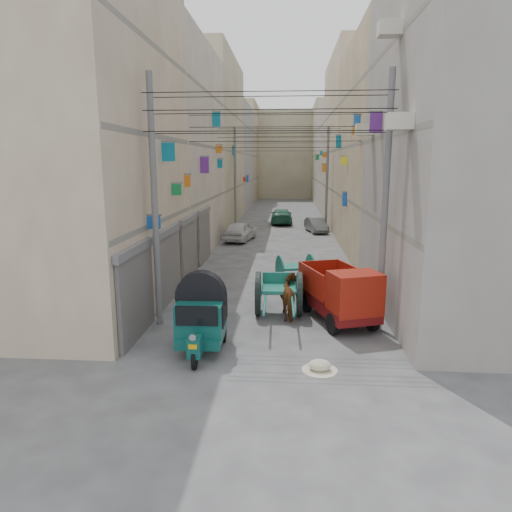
# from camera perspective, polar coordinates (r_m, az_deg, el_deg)

# --- Properties ---
(ground) EXTENTS (140.00, 140.00, 0.00)m
(ground) POSITION_cam_1_polar(r_m,az_deg,el_deg) (9.81, -0.39, -21.02)
(ground) COLOR #404043
(ground) RESTS_ON ground
(building_row_left) EXTENTS (8.00, 62.00, 14.00)m
(building_row_left) POSITION_cam_1_polar(r_m,az_deg,el_deg) (43.26, -7.62, 13.01)
(building_row_left) COLOR beige
(building_row_left) RESTS_ON ground
(building_row_right) EXTENTS (8.00, 62.00, 14.00)m
(building_row_right) POSITION_cam_1_polar(r_m,az_deg,el_deg) (43.01, 14.30, 12.77)
(building_row_right) COLOR gray
(building_row_right) RESTS_ON ground
(end_cap_building) EXTENTS (22.00, 10.00, 13.00)m
(end_cap_building) POSITION_cam_1_polar(r_m,az_deg,el_deg) (74.25, 3.69, 12.46)
(end_cap_building) COLOR #B7AE90
(end_cap_building) RESTS_ON ground
(shutters_left) EXTENTS (0.18, 14.40, 2.88)m
(shutters_left) POSITION_cam_1_polar(r_m,az_deg,el_deg) (19.54, -9.50, 0.21)
(shutters_left) COLOR #4F4F54
(shutters_left) RESTS_ON ground
(signboards) EXTENTS (8.22, 40.52, 5.67)m
(signboards) POSITION_cam_1_polar(r_m,az_deg,el_deg) (29.96, 2.86, 7.99)
(signboards) COLOR orange
(signboards) RESTS_ON ground
(ac_units) EXTENTS (0.70, 6.55, 3.35)m
(ac_units) POSITION_cam_1_polar(r_m,az_deg,el_deg) (16.33, 15.48, 18.73)
(ac_units) COLOR beige
(ac_units) RESTS_ON ground
(utility_poles) EXTENTS (7.40, 22.20, 8.00)m
(utility_poles) POSITION_cam_1_polar(r_m,az_deg,el_deg) (25.28, 2.65, 8.63)
(utility_poles) COLOR slate
(utility_poles) RESTS_ON ground
(overhead_cables) EXTENTS (7.40, 22.52, 1.12)m
(overhead_cables) POSITION_cam_1_polar(r_m,az_deg,el_deg) (22.70, 2.54, 15.29)
(overhead_cables) COLOR black
(overhead_cables) RESTS_ON ground
(auto_rickshaw) EXTENTS (1.48, 2.53, 1.76)m
(auto_rickshaw) POSITION_cam_1_polar(r_m,az_deg,el_deg) (13.16, -6.81, -7.34)
(auto_rickshaw) COLOR black
(auto_rickshaw) RESTS_ON ground
(tonga_cart) EXTENTS (1.69, 3.47, 1.56)m
(tonga_cart) POSITION_cam_1_polar(r_m,az_deg,el_deg) (16.05, 2.85, -4.64)
(tonga_cart) COLOR black
(tonga_cart) RESTS_ON ground
(mini_truck) EXTENTS (2.60, 3.80, 1.96)m
(mini_truck) POSITION_cam_1_polar(r_m,az_deg,el_deg) (15.34, 10.84, -5.10)
(mini_truck) COLOR black
(mini_truck) RESTS_ON ground
(second_cart) EXTENTS (1.79, 1.68, 1.32)m
(second_cart) POSITION_cam_1_polar(r_m,az_deg,el_deg) (20.27, 4.91, -1.55)
(second_cart) COLOR #166052
(second_cart) RESTS_ON ground
(feed_sack) EXTENTS (0.58, 0.46, 0.29)m
(feed_sack) POSITION_cam_1_polar(r_m,az_deg,el_deg) (12.24, 7.98, -13.37)
(feed_sack) COLOR beige
(feed_sack) RESTS_ON ground
(horse) EXTENTS (1.04, 1.83, 1.46)m
(horse) POSITION_cam_1_polar(r_m,az_deg,el_deg) (15.90, 4.49, -5.11)
(horse) COLOR brown
(horse) RESTS_ON ground
(distant_car_white) EXTENTS (2.26, 4.15, 1.34)m
(distant_car_white) POSITION_cam_1_polar(r_m,az_deg,el_deg) (31.49, -1.99, 3.12)
(distant_car_white) COLOR silver
(distant_car_white) RESTS_ON ground
(distant_car_grey) EXTENTS (1.84, 3.55, 1.11)m
(distant_car_grey) POSITION_cam_1_polar(r_m,az_deg,el_deg) (35.79, 7.53, 3.86)
(distant_car_grey) COLOR #4F5453
(distant_car_grey) RESTS_ON ground
(distant_car_green) EXTENTS (1.93, 4.54, 1.31)m
(distant_car_green) POSITION_cam_1_polar(r_m,az_deg,el_deg) (40.59, 3.20, 4.98)
(distant_car_green) COLOR #1F5C44
(distant_car_green) RESTS_ON ground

